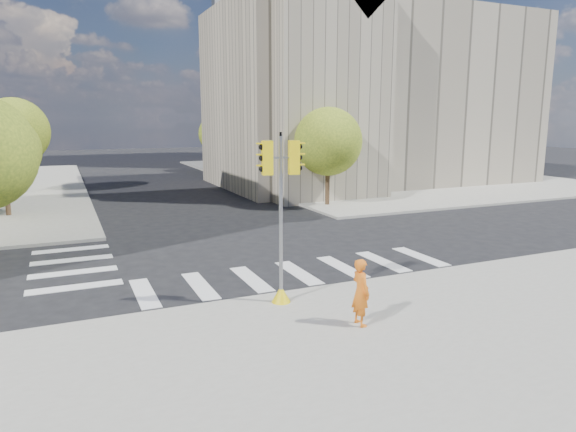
% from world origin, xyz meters
% --- Properties ---
extents(ground, '(160.00, 160.00, 0.00)m').
position_xyz_m(ground, '(0.00, 0.00, 0.00)').
color(ground, black).
rests_on(ground, ground).
extents(sidewalk_near, '(30.00, 14.00, 0.15)m').
position_xyz_m(sidewalk_near, '(0.00, -11.00, 0.07)').
color(sidewalk_near, gray).
rests_on(sidewalk_near, ground).
extents(sidewalk_far_right, '(28.00, 40.00, 0.15)m').
position_xyz_m(sidewalk_far_right, '(20.00, 26.00, 0.07)').
color(sidewalk_far_right, gray).
rests_on(sidewalk_far_right, ground).
extents(civic_building, '(26.00, 16.00, 19.39)m').
position_xyz_m(civic_building, '(15.59, 19.12, 7.26)').
color(civic_building, '#A0957F').
rests_on(civic_building, ground).
extents(office_tower, '(20.00, 18.00, 30.00)m').
position_xyz_m(office_tower, '(22.00, 42.00, 15.00)').
color(office_tower, '#9EA0A3').
rests_on(office_tower, ground).
extents(tree_lw_mid, '(4.00, 4.00, 5.77)m').
position_xyz_m(tree_lw_mid, '(-10.50, 14.00, 3.76)').
color(tree_lw_mid, '#382616').
rests_on(tree_lw_mid, ground).
extents(tree_lw_far, '(4.80, 4.80, 6.95)m').
position_xyz_m(tree_lw_far, '(-10.50, 24.00, 4.54)').
color(tree_lw_far, '#382616').
rests_on(tree_lw_far, ground).
extents(tree_re_near, '(4.20, 4.20, 6.16)m').
position_xyz_m(tree_re_near, '(7.50, 10.00, 4.05)').
color(tree_re_near, '#382616').
rests_on(tree_re_near, ground).
extents(tree_re_mid, '(4.60, 4.60, 6.66)m').
position_xyz_m(tree_re_mid, '(7.50, 22.00, 4.35)').
color(tree_re_mid, '#382616').
rests_on(tree_re_mid, ground).
extents(tree_re_far, '(4.00, 4.00, 5.88)m').
position_xyz_m(tree_re_far, '(7.50, 34.00, 3.87)').
color(tree_re_far, '#382616').
rests_on(tree_re_far, ground).
extents(lamp_near, '(0.35, 0.18, 8.11)m').
position_xyz_m(lamp_near, '(8.00, 14.00, 4.58)').
color(lamp_near, black).
rests_on(lamp_near, sidewalk_far_right).
extents(lamp_far, '(0.35, 0.18, 8.11)m').
position_xyz_m(lamp_far, '(8.00, 28.00, 4.58)').
color(lamp_far, black).
rests_on(lamp_far, sidewalk_far_right).
extents(traffic_signal, '(1.08, 0.56, 4.94)m').
position_xyz_m(traffic_signal, '(-1.99, -4.85, 2.26)').
color(traffic_signal, yellow).
rests_on(traffic_signal, sidewalk_near).
extents(photographer, '(0.43, 0.65, 1.78)m').
position_xyz_m(photographer, '(-0.76, -7.24, 1.04)').
color(photographer, orange).
rests_on(photographer, sidewalk_near).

